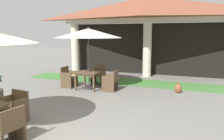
% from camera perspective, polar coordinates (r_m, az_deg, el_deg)
% --- Properties ---
extents(background_pavilion, '(10.23, 2.78, 4.33)m').
position_cam_1_polar(background_pavilion, '(12.89, 9.02, 13.35)').
color(background_pavilion, beige).
rests_on(background_pavilion, ground).
extents(lawn_strip, '(12.03, 1.73, 0.01)m').
position_cam_1_polar(lawn_strip, '(11.31, 6.64, -3.11)').
color(lawn_strip, '#47843D').
rests_on(lawn_strip, ground).
extents(patio_chair_near_foreground_east, '(0.65, 0.69, 0.85)m').
position_cam_1_polar(patio_chair_near_foreground_east, '(5.52, -24.70, -12.75)').
color(patio_chair_near_foreground_east, brown).
rests_on(patio_chair_near_foreground_east, ground).
extents(patio_chair_near_foreground_north, '(0.70, 0.59, 0.83)m').
position_cam_1_polar(patio_chair_near_foreground_north, '(6.83, -22.97, -8.37)').
color(patio_chair_near_foreground_north, brown).
rests_on(patio_chair_near_foreground_north, ground).
extents(patio_table_mid_left, '(0.92, 0.92, 0.76)m').
position_cam_1_polar(patio_table_mid_left, '(9.94, -5.75, -0.99)').
color(patio_table_mid_left, brown).
rests_on(patio_table_mid_left, ground).
extents(patio_umbrella_mid_left, '(2.84, 2.84, 2.65)m').
position_cam_1_polar(patio_umbrella_mid_left, '(9.79, -5.91, 9.02)').
color(patio_umbrella_mid_left, '#2D2D2D').
rests_on(patio_umbrella_mid_left, ground).
extents(patio_chair_mid_left_west, '(0.54, 0.62, 0.90)m').
position_cam_1_polar(patio_chair_mid_left_west, '(10.47, -10.74, -1.81)').
color(patio_chair_mid_left_west, brown).
rests_on(patio_chair_mid_left_west, ground).
extents(patio_chair_mid_left_north, '(0.56, 0.51, 0.94)m').
position_cam_1_polar(patio_chair_mid_left_north, '(10.89, -3.33, -1.25)').
color(patio_chair_mid_left_north, brown).
rests_on(patio_chair_mid_left_north, ground).
extents(patio_chair_mid_left_east, '(0.54, 0.57, 0.87)m').
position_cam_1_polar(patio_chair_mid_left_east, '(9.58, -0.27, -2.75)').
color(patio_chair_mid_left_east, brown).
rests_on(patio_chair_mid_left_east, ground).
extents(terracotta_urn, '(0.28, 0.28, 0.46)m').
position_cam_1_polar(terracotta_urn, '(9.64, 16.07, -4.39)').
color(terracotta_urn, brown).
rests_on(terracotta_urn, ground).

